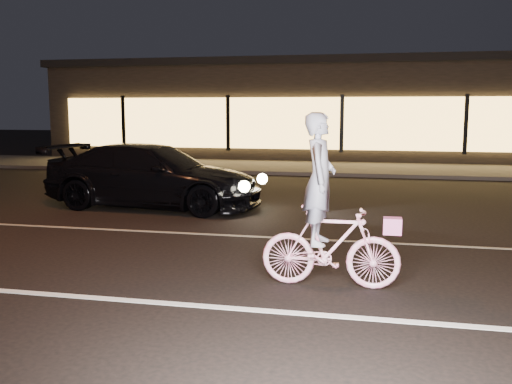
# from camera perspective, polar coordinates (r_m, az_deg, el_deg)

# --- Properties ---
(ground) EXTENTS (90.00, 90.00, 0.00)m
(ground) POSITION_cam_1_polar(r_m,az_deg,el_deg) (7.75, 0.93, -7.92)
(ground) COLOR black
(ground) RESTS_ON ground
(lane_stripe_near) EXTENTS (60.00, 0.12, 0.01)m
(lane_stripe_near) POSITION_cam_1_polar(r_m,az_deg,el_deg) (6.36, -1.79, -11.59)
(lane_stripe_near) COLOR silver
(lane_stripe_near) RESTS_ON ground
(lane_stripe_far) EXTENTS (60.00, 0.10, 0.01)m
(lane_stripe_far) POSITION_cam_1_polar(r_m,az_deg,el_deg) (9.65, 3.28, -4.63)
(lane_stripe_far) COLOR gray
(lane_stripe_far) RESTS_ON ground
(sidewalk) EXTENTS (30.00, 4.00, 0.12)m
(sidewalk) POSITION_cam_1_polar(r_m,az_deg,el_deg) (20.46, 8.14, 2.34)
(sidewalk) COLOR #383533
(sidewalk) RESTS_ON ground
(storefront) EXTENTS (25.40, 8.42, 4.20)m
(storefront) POSITION_cam_1_polar(r_m,az_deg,el_deg) (26.30, 9.21, 8.19)
(storefront) COLOR black
(storefront) RESTS_ON ground
(cyclist) EXTENTS (1.69, 0.58, 2.13)m
(cyclist) POSITION_cam_1_polar(r_m,az_deg,el_deg) (6.97, 7.17, -3.41)
(cyclist) COLOR #FF4587
(cyclist) RESTS_ON ground
(sedan) EXTENTS (4.96, 2.33, 1.40)m
(sedan) POSITION_cam_1_polar(r_m,az_deg,el_deg) (12.75, -10.20, 1.59)
(sedan) COLOR black
(sedan) RESTS_ON ground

